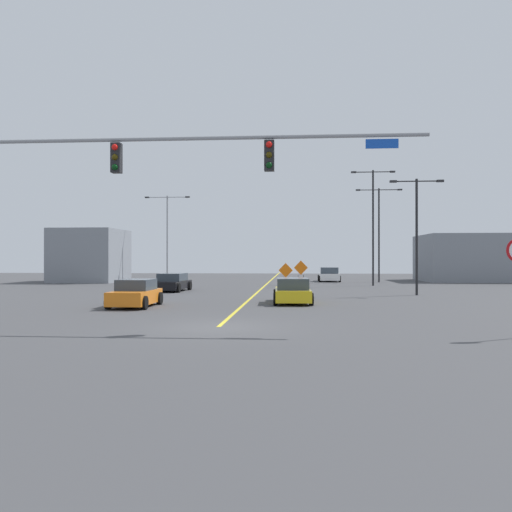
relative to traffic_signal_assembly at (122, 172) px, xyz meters
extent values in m
plane|color=#444447|center=(3.42, 0.01, -5.41)|extent=(126.46, 126.46, 0.00)
cube|color=yellow|center=(3.42, 35.14, -5.41)|extent=(0.16, 70.26, 0.01)
cylinder|color=gray|center=(2.49, 0.01, 1.15)|extent=(16.19, 0.14, 0.14)
cube|color=black|center=(-0.21, 0.01, 0.51)|extent=(0.34, 0.32, 1.05)
sphere|color=red|center=(-0.21, -0.16, 0.86)|extent=(0.22, 0.22, 0.22)
sphere|color=#3C3106|center=(-0.21, -0.16, 0.51)|extent=(0.22, 0.22, 0.22)
sphere|color=black|center=(-0.21, -0.16, 0.16)|extent=(0.22, 0.22, 0.22)
cube|color=black|center=(5.19, 0.01, 0.51)|extent=(0.34, 0.32, 1.05)
sphere|color=red|center=(5.19, -0.16, 0.86)|extent=(0.22, 0.22, 0.22)
sphere|color=#3C3106|center=(5.19, -0.16, 0.51)|extent=(0.22, 0.22, 0.22)
sphere|color=black|center=(5.19, -0.16, 0.16)|extent=(0.22, 0.22, 0.22)
cube|color=#1447B7|center=(9.01, 0.01, 0.86)|extent=(1.10, 0.03, 0.32)
cylinder|color=black|center=(12.75, 27.92, -0.42)|extent=(0.16, 0.16, 9.98)
cylinder|color=black|center=(11.92, 27.92, 4.42)|extent=(1.66, 0.08, 0.08)
cube|color=#262628|center=(11.09, 27.92, 4.42)|extent=(0.44, 0.24, 0.14)
cylinder|color=black|center=(13.58, 27.92, 4.42)|extent=(1.66, 0.08, 0.08)
cube|color=#262628|center=(14.40, 27.92, 4.42)|extent=(0.44, 0.24, 0.14)
cylinder|color=black|center=(13.86, 16.44, -1.67)|extent=(0.16, 0.16, 7.49)
cylinder|color=black|center=(13.12, 16.44, 1.93)|extent=(1.48, 0.08, 0.08)
cube|color=#262628|center=(12.37, 16.44, 1.93)|extent=(0.44, 0.24, 0.14)
cylinder|color=black|center=(14.60, 16.44, 1.93)|extent=(1.48, 0.08, 0.08)
cube|color=#262628|center=(15.34, 16.44, 1.93)|extent=(0.44, 0.24, 0.14)
cylinder|color=black|center=(14.28, 34.60, -0.77)|extent=(0.16, 0.16, 9.29)
cylinder|color=black|center=(13.27, 34.60, 3.72)|extent=(2.04, 0.08, 0.08)
cube|color=#262628|center=(12.25, 34.60, 3.72)|extent=(0.44, 0.24, 0.14)
cylinder|color=black|center=(15.30, 34.60, 3.72)|extent=(2.04, 0.08, 0.08)
cube|color=#262628|center=(16.32, 34.60, 3.72)|extent=(0.44, 0.24, 0.14)
cylinder|color=gray|center=(-7.34, 36.05, -0.96)|extent=(0.16, 0.16, 8.91)
cylinder|color=gray|center=(-8.41, 36.05, 3.35)|extent=(2.15, 0.08, 0.08)
cube|color=#262628|center=(-9.49, 36.05, 3.35)|extent=(0.44, 0.24, 0.14)
cylinder|color=gray|center=(-6.26, 36.05, 3.35)|extent=(2.15, 0.08, 0.08)
cube|color=#262628|center=(-5.19, 36.05, 3.35)|extent=(0.44, 0.24, 0.14)
cube|color=orange|center=(5.21, 27.92, -4.09)|extent=(1.25, 0.35, 1.28)
cylinder|color=black|center=(4.97, 27.98, -5.08)|extent=(0.05, 0.05, 0.66)
cylinder|color=black|center=(5.45, 27.86, -5.08)|extent=(0.05, 0.05, 0.66)
cube|color=orange|center=(6.56, 31.47, -3.93)|extent=(1.32, 0.36, 1.35)
cylinder|color=black|center=(6.31, 31.41, -5.02)|extent=(0.05, 0.05, 0.79)
cylinder|color=black|center=(6.82, 31.54, -5.02)|extent=(0.05, 0.05, 0.79)
cube|color=white|center=(9.46, 35.93, -4.93)|extent=(1.96, 4.24, 0.65)
cube|color=#333D47|center=(9.46, 35.72, -4.29)|extent=(1.76, 2.16, 0.64)
cylinder|color=black|center=(10.44, 37.41, -5.09)|extent=(0.22, 0.64, 0.64)
cylinder|color=black|center=(8.50, 37.42, -5.09)|extent=(0.22, 0.64, 0.64)
cylinder|color=black|center=(10.42, 34.45, -5.09)|extent=(0.22, 0.64, 0.64)
cylinder|color=black|center=(8.48, 34.46, -5.09)|extent=(0.22, 0.64, 0.64)
cube|color=black|center=(-2.86, 19.34, -4.96)|extent=(2.10, 4.45, 0.59)
cube|color=#333D47|center=(-2.85, 19.56, -4.40)|extent=(1.80, 2.47, 0.54)
cylinder|color=black|center=(-3.87, 17.87, -5.09)|extent=(0.26, 0.65, 0.64)
cylinder|color=black|center=(-2.02, 17.77, -5.09)|extent=(0.26, 0.65, 0.64)
cylinder|color=black|center=(-3.70, 20.92, -5.09)|extent=(0.26, 0.65, 0.64)
cylinder|color=black|center=(-1.85, 20.81, -5.09)|extent=(0.26, 0.65, 0.64)
cube|color=gold|center=(5.91, 10.02, -4.96)|extent=(1.97, 4.46, 0.59)
cube|color=#333D47|center=(5.92, 9.80, -4.37)|extent=(1.72, 2.67, 0.58)
cylinder|color=black|center=(6.75, 11.59, -5.09)|extent=(0.24, 0.65, 0.64)
cylinder|color=black|center=(4.95, 11.52, -5.09)|extent=(0.24, 0.65, 0.64)
cylinder|color=black|center=(6.87, 8.52, -5.09)|extent=(0.24, 0.65, 0.64)
cylinder|color=black|center=(5.07, 8.45, -5.09)|extent=(0.24, 0.65, 0.64)
cube|color=orange|center=(-1.76, 7.17, -4.93)|extent=(1.71, 3.89, 0.65)
cube|color=#333D47|center=(-1.76, 7.37, -4.33)|extent=(1.54, 2.07, 0.53)
cylinder|color=black|center=(-2.62, 5.81, -5.09)|extent=(0.22, 0.64, 0.64)
cylinder|color=black|center=(-0.91, 5.81, -5.09)|extent=(0.22, 0.64, 0.64)
cylinder|color=black|center=(-2.62, 8.53, -5.09)|extent=(0.22, 0.64, 0.64)
cylinder|color=black|center=(-0.91, 8.53, -5.09)|extent=(0.22, 0.64, 0.64)
cube|color=gray|center=(-14.49, 33.24, -2.78)|extent=(6.24, 6.89, 5.26)
cube|color=gray|center=(25.21, 37.84, -3.02)|extent=(11.98, 8.78, 4.79)
camera|label=1|loc=(6.10, -18.07, -3.02)|focal=36.91mm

